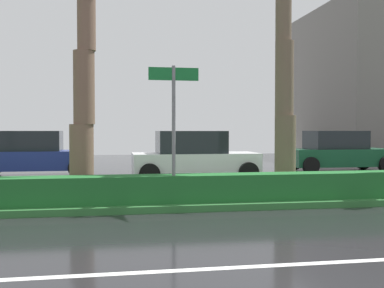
# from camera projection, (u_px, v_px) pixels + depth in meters

# --- Properties ---
(ground_plane) EXTENTS (90.00, 42.00, 0.10)m
(ground_plane) POSITION_uv_depth(u_px,v_px,m) (172.00, 196.00, 12.86)
(ground_plane) COLOR black
(near_lane_divider_stripe) EXTENTS (81.00, 0.14, 0.01)m
(near_lane_divider_stripe) POSITION_uv_depth(u_px,v_px,m) (247.00, 267.00, 5.97)
(near_lane_divider_stripe) COLOR white
(near_lane_divider_stripe) RESTS_ON ground_plane
(median_strip) EXTENTS (85.50, 4.00, 0.15)m
(median_strip) POSITION_uv_depth(u_px,v_px,m) (178.00, 196.00, 11.87)
(median_strip) COLOR #2D6B33
(median_strip) RESTS_ON ground_plane
(median_hedge) EXTENTS (76.50, 0.70, 0.60)m
(median_hedge) POSITION_uv_depth(u_px,v_px,m) (187.00, 188.00, 10.49)
(median_hedge) COLOR #1E6028
(median_hedge) RESTS_ON median_strip
(street_name_sign) EXTENTS (1.10, 0.08, 3.00)m
(street_name_sign) POSITION_uv_depth(u_px,v_px,m) (174.00, 115.00, 10.27)
(street_name_sign) COLOR slate
(street_name_sign) RESTS_ON median_strip
(car_in_traffic_second) EXTENTS (4.30, 2.02, 1.72)m
(car_in_traffic_second) POSITION_uv_depth(u_px,v_px,m) (33.00, 154.00, 17.97)
(car_in_traffic_second) COLOR navy
(car_in_traffic_second) RESTS_ON ground_plane
(car_in_traffic_third) EXTENTS (4.30, 2.02, 1.72)m
(car_in_traffic_third) POSITION_uv_depth(u_px,v_px,m) (194.00, 157.00, 16.23)
(car_in_traffic_third) COLOR white
(car_in_traffic_third) RESTS_ON ground_plane
(car_in_traffic_fourth) EXTENTS (4.30, 2.02, 1.72)m
(car_in_traffic_fourth) POSITION_uv_depth(u_px,v_px,m) (338.00, 152.00, 19.85)
(car_in_traffic_fourth) COLOR #195133
(car_in_traffic_fourth) RESTS_ON ground_plane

